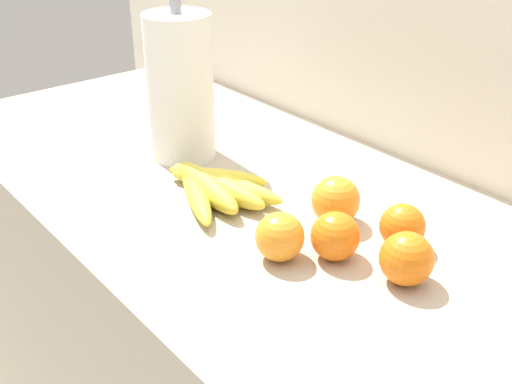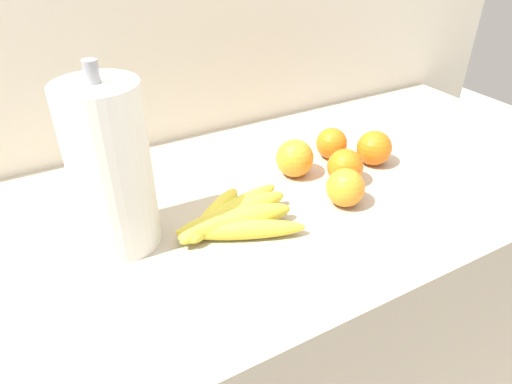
{
  "view_description": "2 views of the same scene",
  "coord_description": "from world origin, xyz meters",
  "px_view_note": "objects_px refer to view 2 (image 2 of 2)",
  "views": [
    {
      "loc": [
        0.69,
        -0.57,
        1.36
      ],
      "look_at": [
        0.03,
        -0.04,
        0.92
      ],
      "focal_mm": 44.6,
      "sensor_mm": 36.0,
      "label": 1
    },
    {
      "loc": [
        -0.32,
        -0.6,
        1.33
      ],
      "look_at": [
        -0.0,
        -0.03,
        0.92
      ],
      "focal_mm": 32.02,
      "sensor_mm": 36.0,
      "label": 2
    }
  ],
  "objects_px": {
    "orange_center": "(375,149)",
    "orange_back_left": "(345,188)",
    "banana_bunch": "(232,218)",
    "orange_back_right": "(295,158)",
    "paper_towel_roll": "(111,169)",
    "orange_right": "(345,167)",
    "orange_far_right": "(332,143)"
  },
  "relations": [
    {
      "from": "orange_back_right",
      "to": "paper_towel_roll",
      "type": "relative_size",
      "value": 0.25
    },
    {
      "from": "orange_center",
      "to": "paper_towel_roll",
      "type": "height_order",
      "value": "paper_towel_roll"
    },
    {
      "from": "orange_far_right",
      "to": "orange_back_right",
      "type": "height_order",
      "value": "orange_back_right"
    },
    {
      "from": "paper_towel_roll",
      "to": "orange_back_right",
      "type": "bearing_deg",
      "value": 6.57
    },
    {
      "from": "orange_right",
      "to": "paper_towel_roll",
      "type": "relative_size",
      "value": 0.24
    },
    {
      "from": "orange_back_left",
      "to": "paper_towel_roll",
      "type": "relative_size",
      "value": 0.24
    },
    {
      "from": "orange_center",
      "to": "orange_right",
      "type": "xyz_separation_m",
      "value": [
        -0.1,
        -0.03,
        -0.0
      ]
    },
    {
      "from": "orange_back_left",
      "to": "paper_towel_roll",
      "type": "xyz_separation_m",
      "value": [
        -0.37,
        0.09,
        0.1
      ]
    },
    {
      "from": "banana_bunch",
      "to": "orange_back_right",
      "type": "distance_m",
      "value": 0.2
    },
    {
      "from": "orange_center",
      "to": "orange_right",
      "type": "relative_size",
      "value": 1.04
    },
    {
      "from": "banana_bunch",
      "to": "orange_center",
      "type": "height_order",
      "value": "orange_center"
    },
    {
      "from": "orange_far_right",
      "to": "paper_towel_roll",
      "type": "xyz_separation_m",
      "value": [
        -0.45,
        -0.06,
        0.1
      ]
    },
    {
      "from": "banana_bunch",
      "to": "orange_back_right",
      "type": "bearing_deg",
      "value": 27.32
    },
    {
      "from": "orange_back_left",
      "to": "orange_right",
      "type": "bearing_deg",
      "value": 51.94
    },
    {
      "from": "orange_far_right",
      "to": "banana_bunch",
      "type": "bearing_deg",
      "value": -157.85
    },
    {
      "from": "orange_far_right",
      "to": "orange_back_left",
      "type": "relative_size",
      "value": 0.95
    },
    {
      "from": "orange_far_right",
      "to": "orange_back_left",
      "type": "height_order",
      "value": "orange_back_left"
    },
    {
      "from": "orange_center",
      "to": "orange_back_left",
      "type": "distance_m",
      "value": 0.17
    },
    {
      "from": "banana_bunch",
      "to": "orange_back_left",
      "type": "distance_m",
      "value": 0.21
    },
    {
      "from": "orange_far_right",
      "to": "orange_back_left",
      "type": "xyz_separation_m",
      "value": [
        -0.09,
        -0.15,
        0.0
      ]
    },
    {
      "from": "orange_back_right",
      "to": "orange_center",
      "type": "bearing_deg",
      "value": -14.35
    },
    {
      "from": "banana_bunch",
      "to": "orange_center",
      "type": "xyz_separation_m",
      "value": [
        0.35,
        0.05,
        0.02
      ]
    },
    {
      "from": "orange_back_left",
      "to": "orange_back_right",
      "type": "bearing_deg",
      "value": 99.34
    },
    {
      "from": "orange_far_right",
      "to": "orange_right",
      "type": "bearing_deg",
      "value": -112.79
    },
    {
      "from": "orange_center",
      "to": "orange_far_right",
      "type": "bearing_deg",
      "value": 131.41
    },
    {
      "from": "orange_back_right",
      "to": "banana_bunch",
      "type": "bearing_deg",
      "value": -152.68
    },
    {
      "from": "orange_back_right",
      "to": "orange_center",
      "type": "xyz_separation_m",
      "value": [
        0.16,
        -0.04,
        -0.0
      ]
    },
    {
      "from": "orange_back_right",
      "to": "paper_towel_roll",
      "type": "bearing_deg",
      "value": -173.43
    },
    {
      "from": "banana_bunch",
      "to": "orange_back_left",
      "type": "height_order",
      "value": "orange_back_left"
    },
    {
      "from": "orange_back_right",
      "to": "paper_towel_roll",
      "type": "xyz_separation_m",
      "value": [
        -0.35,
        -0.04,
        0.09
      ]
    },
    {
      "from": "banana_bunch",
      "to": "orange_far_right",
      "type": "relative_size",
      "value": 3.42
    },
    {
      "from": "orange_back_right",
      "to": "paper_towel_roll",
      "type": "distance_m",
      "value": 0.36
    }
  ]
}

